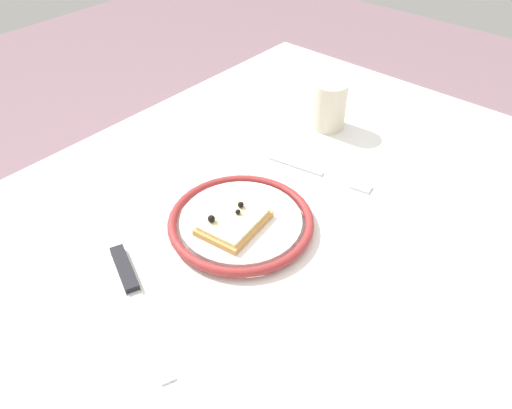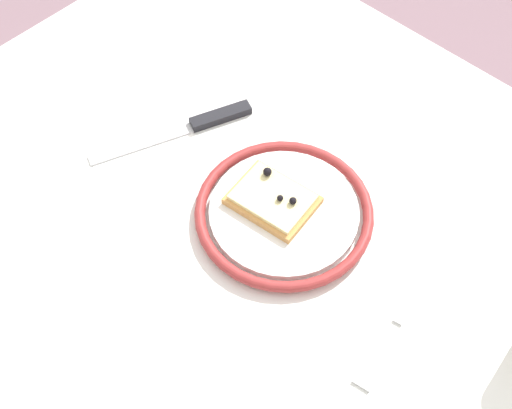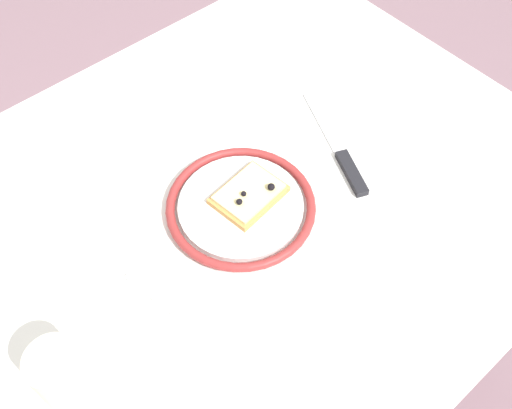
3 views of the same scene
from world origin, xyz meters
The scene contains 5 objects.
dining_table centered at (0.00, 0.00, 0.65)m, with size 1.17×0.84×0.72m.
plate centered at (0.05, -0.02, 0.73)m, with size 0.23×0.23×0.02m.
pizza_slice_near centered at (0.06, -0.01, 0.75)m, with size 0.11×0.09×0.03m.
knife centered at (0.24, -0.05, 0.73)m, with size 0.11×0.23×0.01m.
fork centered at (-0.15, 0.00, 0.72)m, with size 0.05×0.20×0.00m.
Camera 2 is at (-0.26, 0.35, 1.45)m, focal length 46.94 mm.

